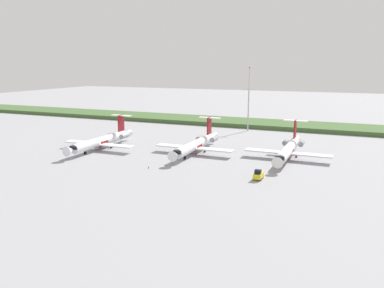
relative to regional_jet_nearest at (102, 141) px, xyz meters
name	(u,v)px	position (x,y,z in m)	size (l,w,h in m)	color
ground_plane	(221,139)	(27.50, 28.79, -2.54)	(500.00, 500.00, 0.00)	#939399
grass_berm	(247,123)	(27.50, 62.99, -1.70)	(320.00, 20.00, 1.66)	#426033
regional_jet_nearest	(102,141)	(0.00, 0.00, 0.00)	(22.81, 31.00, 9.00)	white
regional_jet_second	(196,144)	(27.92, 5.97, 0.00)	(22.81, 31.00, 9.00)	white
regional_jet_third	(289,149)	(53.12, 9.83, 0.00)	(22.81, 31.00, 9.00)	white
antenna_mast	(248,105)	(31.60, 48.56, 7.38)	(4.40, 0.50, 23.91)	#B2B2B7
baggage_tug	(258,175)	(50.30, -12.49, -1.53)	(1.72, 3.20, 2.30)	yellow
safety_cone_front_marker	(149,167)	(23.51, -13.79, -2.26)	(0.44, 0.44, 0.55)	orange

